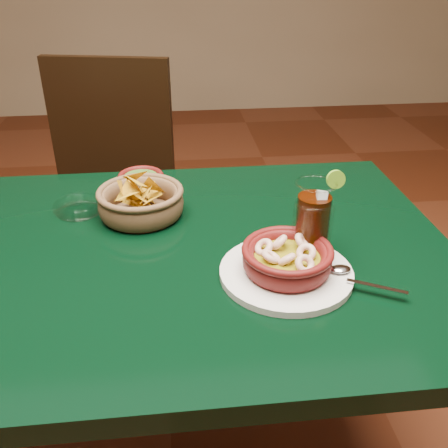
{
  "coord_description": "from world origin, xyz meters",
  "views": [
    {
      "loc": [
        0.05,
        -0.85,
        1.27
      ],
      "look_at": [
        0.14,
        -0.02,
        0.81
      ],
      "focal_mm": 40.0,
      "sensor_mm": 36.0,
      "label": 1
    }
  ],
  "objects": [
    {
      "name": "dining_chair",
      "position": [
        -0.18,
        0.71,
        0.53
      ],
      "size": [
        0.53,
        0.53,
        0.97
      ],
      "color": "black",
      "rests_on": "ground"
    },
    {
      "name": "cola_drink",
      "position": [
        0.3,
        -0.06,
        0.83
      ],
      "size": [
        0.16,
        0.16,
        0.18
      ],
      "color": "white",
      "rests_on": "dining_table"
    },
    {
      "name": "guacamole_ramekin",
      "position": [
        -0.03,
        0.29,
        0.77
      ],
      "size": [
        0.13,
        0.13,
        0.05
      ],
      "color": "#4D0D0C",
      "rests_on": "dining_table"
    },
    {
      "name": "shrimp_plate",
      "position": [
        0.24,
        -0.12,
        0.78
      ],
      "size": [
        0.31,
        0.24,
        0.07
      ],
      "color": "silver",
      "rests_on": "dining_table"
    },
    {
      "name": "chip_basket",
      "position": [
        -0.03,
        0.15,
        0.78
      ],
      "size": [
        0.22,
        0.22,
        0.12
      ],
      "color": "brown",
      "rests_on": "dining_table"
    },
    {
      "name": "glass_ashtray",
      "position": [
        -0.17,
        0.18,
        0.76
      ],
      "size": [
        0.12,
        0.12,
        0.03
      ],
      "color": "white",
      "rests_on": "dining_table"
    },
    {
      "name": "dining_table",
      "position": [
        0.0,
        0.0,
        0.65
      ],
      "size": [
        1.2,
        0.8,
        0.75
      ],
      "color": "black",
      "rests_on": "ground"
    }
  ]
}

